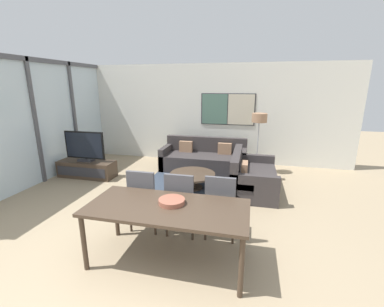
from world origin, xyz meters
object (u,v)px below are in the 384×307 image
(tv_console, at_px, (87,169))
(coffee_table, at_px, (192,177))
(dining_chair_right, at_px, (221,204))
(dining_chair_centre, at_px, (181,201))
(sofa_main, at_px, (204,159))
(fruit_bowl, at_px, (172,201))
(dining_chair_left, at_px, (145,197))
(floor_lamp, at_px, (259,122))
(dining_table, at_px, (167,211))
(sofa_side, at_px, (250,178))
(television, at_px, (85,147))

(tv_console, relative_size, coffee_table, 1.40)
(dining_chair_right, bearing_deg, dining_chair_centre, -176.10)
(sofa_main, distance_m, fruit_bowl, 3.79)
(tv_console, distance_m, sofa_main, 2.99)
(dining_chair_centre, bearing_deg, dining_chair_left, -179.99)
(tv_console, xyz_separation_m, fruit_bowl, (2.99, -2.47, 0.61))
(dining_chair_centre, relative_size, dining_chair_right, 1.00)
(tv_console, height_order, dining_chair_centre, dining_chair_centre)
(dining_chair_centre, bearing_deg, fruit_bowl, -86.33)
(dining_chair_left, relative_size, floor_lamp, 0.65)
(dining_chair_left, bearing_deg, fruit_bowl, -41.91)
(dining_chair_centre, bearing_deg, dining_table, -90.00)
(coffee_table, distance_m, dining_chair_centre, 1.84)
(coffee_table, bearing_deg, floor_lamp, 44.62)
(sofa_main, xyz_separation_m, coffee_table, (-0.00, -1.38, -0.01))
(tv_console, distance_m, floor_lamp, 4.42)
(tv_console, xyz_separation_m, sofa_side, (3.94, 0.08, 0.07))
(sofa_side, bearing_deg, sofa_main, 45.94)
(sofa_main, distance_m, dining_chair_left, 3.21)
(floor_lamp, bearing_deg, dining_chair_left, -118.39)
(dining_chair_centre, height_order, dining_chair_right, same)
(sofa_main, bearing_deg, television, -154.88)
(dining_table, relative_size, fruit_bowl, 6.03)
(dining_table, height_order, floor_lamp, floor_lamp)
(television, height_order, dining_chair_left, television)
(sofa_side, xyz_separation_m, dining_chair_centre, (-0.98, -1.99, 0.28))
(dining_table, height_order, fruit_bowl, fruit_bowl)
(dining_chair_centre, height_order, floor_lamp, floor_lamp)
(dining_chair_right, bearing_deg, tv_console, 152.12)
(fruit_bowl, bearing_deg, dining_chair_right, 47.40)
(tv_console, height_order, coffee_table, tv_console)
(television, distance_m, sofa_side, 3.97)
(sofa_side, distance_m, fruit_bowl, 2.77)
(coffee_table, xyz_separation_m, dining_chair_right, (0.83, -1.76, 0.29))
(dining_chair_centre, bearing_deg, dining_chair_right, 3.90)
(dining_chair_right, height_order, floor_lamp, floor_lamp)
(coffee_table, height_order, dining_table, dining_table)
(sofa_main, relative_size, dining_chair_centre, 2.23)
(tv_console, distance_m, coffee_table, 2.71)
(sofa_main, height_order, floor_lamp, floor_lamp)
(sofa_side, bearing_deg, fruit_bowl, 159.68)
(television, xyz_separation_m, dining_table, (2.96, -2.55, -0.07))
(tv_console, xyz_separation_m, dining_chair_right, (3.54, -1.87, 0.35))
(sofa_side, xyz_separation_m, dining_chair_left, (-1.56, -1.99, 0.28))
(television, distance_m, fruit_bowl, 3.88)
(television, distance_m, sofa_main, 3.03)
(television, height_order, floor_lamp, floor_lamp)
(dining_chair_left, bearing_deg, sofa_side, 51.92)
(floor_lamp, bearing_deg, dining_table, -106.52)
(tv_console, relative_size, fruit_bowl, 4.22)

